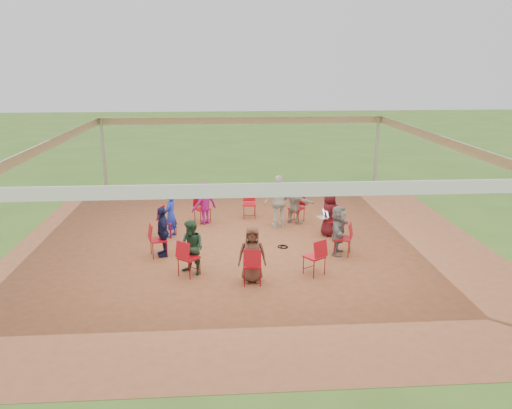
{
  "coord_description": "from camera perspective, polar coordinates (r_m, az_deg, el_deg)",
  "views": [
    {
      "loc": [
        -0.75,
        -13.05,
        4.89
      ],
      "look_at": [
        0.17,
        0.3,
        1.08
      ],
      "focal_mm": 35.0,
      "sensor_mm": 36.0,
      "label": 1
    }
  ],
  "objects": [
    {
      "name": "ground",
      "position": [
        13.96,
        -0.63,
        -4.63
      ],
      "size": [
        80.0,
        80.0,
        0.0
      ],
      "primitive_type": "plane",
      "color": "#375A1C",
      "rests_on": "ground"
    },
    {
      "name": "person_seated_7",
      "position": [
        13.26,
        9.39,
        -2.9
      ],
      "size": [
        0.86,
        1.31,
        1.33
      ],
      "primitive_type": "imported",
      "rotation": [
        0.0,
        0.0,
        1.21
      ],
      "color": "slate",
      "rests_on": "ground"
    },
    {
      "name": "person_seated_4",
      "position": [
        13.2,
        -10.62,
        -3.06
      ],
      "size": [
        0.59,
        0.86,
        1.33
      ],
      "primitive_type": "imported",
      "rotation": [
        0.0,
        0.0,
        -1.3
      ],
      "color": "#181B42",
      "rests_on": "ground"
    },
    {
      "name": "person_seated_3",
      "position": [
        14.6,
        -9.73,
        -1.16
      ],
      "size": [
        0.47,
        0.56,
        1.33
      ],
      "primitive_type": "imported",
      "rotation": [
        0.0,
        0.0,
        -1.93
      ],
      "color": "#1D2EB4",
      "rests_on": "ground"
    },
    {
      "name": "chair_4",
      "position": [
        14.72,
        -10.11,
        -1.94
      ],
      "size": [
        0.56,
        0.55,
        0.9
      ],
      "primitive_type": null,
      "rotation": [
        0.0,
        0.0,
        -1.93
      ],
      "color": "#B70B18",
      "rests_on": "ground"
    },
    {
      "name": "chair_2",
      "position": [
        16.23,
        -0.77,
        -0.0
      ],
      "size": [
        0.44,
        0.46,
        0.9
      ],
      "primitive_type": null,
      "rotation": [
        0.0,
        0.0,
        3.1
      ],
      "color": "#B70B18",
      "rests_on": "ground"
    },
    {
      "name": "chair_0",
      "position": [
        14.78,
        8.71,
        -1.8
      ],
      "size": [
        0.54,
        0.52,
        0.9
      ],
      "primitive_type": null,
      "rotation": [
        0.0,
        0.0,
        1.84
      ],
      "color": "#B70B18",
      "rests_on": "ground"
    },
    {
      "name": "chair_7",
      "position": [
        11.44,
        -0.44,
        -6.97
      ],
      "size": [
        0.44,
        0.46,
        0.9
      ],
      "primitive_type": null,
      "rotation": [
        0.0,
        0.0,
        -0.04
      ],
      "color": "#B70B18",
      "rests_on": "ground"
    },
    {
      "name": "person_seated_6",
      "position": [
        11.46,
        -0.46,
        -5.73
      ],
      "size": [
        0.66,
        0.39,
        1.33
      ],
      "primitive_type": "imported",
      "rotation": [
        0.0,
        0.0,
        -0.04
      ],
      "color": "brown",
      "rests_on": "ground"
    },
    {
      "name": "cable_coil",
      "position": [
        13.78,
        3.13,
        -4.85
      ],
      "size": [
        0.35,
        0.35,
        0.03
      ],
      "rotation": [
        0.0,
        0.0,
        -0.35
      ],
      "color": "black",
      "rests_on": "ground"
    },
    {
      "name": "person_seated_5",
      "position": [
        11.96,
        -7.34,
        -4.93
      ],
      "size": [
        0.74,
        0.69,
        1.33
      ],
      "primitive_type": "imported",
      "rotation": [
        0.0,
        0.0,
        -0.67
      ],
      "color": "#224530",
      "rests_on": "ground"
    },
    {
      "name": "person_seated_1",
      "position": [
        15.69,
        4.45,
        0.22
      ],
      "size": [
        1.25,
        1.13,
        1.33
      ],
      "primitive_type": "imported",
      "rotation": [
        0.0,
        0.0,
        2.47
      ],
      "color": "#A59D91",
      "rests_on": "ground"
    },
    {
      "name": "chair_5",
      "position": [
        13.26,
        -11.08,
        -4.0
      ],
      "size": [
        0.54,
        0.52,
        0.9
      ],
      "primitive_type": null,
      "rotation": [
        0.0,
        0.0,
        -1.3
      ],
      "color": "#B70B18",
      "rests_on": "ground"
    },
    {
      "name": "standing_person",
      "position": [
        15.19,
        2.65,
        0.34
      ],
      "size": [
        1.06,
        0.73,
        1.64
      ],
      "primitive_type": "imported",
      "rotation": [
        0.0,
        0.0,
        3.41
      ],
      "color": "silver",
      "rests_on": "ground"
    },
    {
      "name": "person_seated_0",
      "position": [
        14.66,
        8.33,
        -1.03
      ],
      "size": [
        0.52,
        0.72,
        1.33
      ],
      "primitive_type": "imported",
      "rotation": [
        0.0,
        0.0,
        1.84
      ],
      "color": "#450E15",
      "rests_on": "ground"
    },
    {
      "name": "chair_1",
      "position": [
        15.85,
        4.65,
        -0.45
      ],
      "size": [
        0.6,
        0.61,
        0.9
      ],
      "primitive_type": null,
      "rotation": [
        0.0,
        0.0,
        2.47
      ],
      "color": "#B70B18",
      "rests_on": "ground"
    },
    {
      "name": "laptop",
      "position": [
        14.6,
        7.78,
        -1.23
      ],
      "size": [
        0.36,
        0.41,
        0.24
      ],
      "rotation": [
        0.0,
        0.0,
        1.84
      ],
      "color": "#B7B7BC",
      "rests_on": "ground"
    },
    {
      "name": "chair_9",
      "position": [
        13.32,
        9.86,
        -3.84
      ],
      "size": [
        0.56,
        0.55,
        0.9
      ],
      "primitive_type": null,
      "rotation": [
        0.0,
        0.0,
        1.21
      ],
      "color": "#B70B18",
      "rests_on": "ground"
    },
    {
      "name": "tent",
      "position": [
        13.31,
        -0.66,
        4.97
      ],
      "size": [
        10.33,
        10.33,
        3.0
      ],
      "color": "#B2B2B7",
      "rests_on": "ground"
    },
    {
      "name": "chair_6",
      "position": [
        11.95,
        -7.68,
        -6.08
      ],
      "size": [
        0.6,
        0.61,
        0.9
      ],
      "primitive_type": null,
      "rotation": [
        0.0,
        0.0,
        -0.67
      ],
      "color": "#B70B18",
      "rests_on": "ground"
    },
    {
      "name": "person_seated_2",
      "position": [
        15.66,
        -5.94,
        0.15
      ],
      "size": [
        0.95,
        0.83,
        1.33
      ],
      "primitive_type": "imported",
      "rotation": [
        0.0,
        0.0,
        -2.56
      ],
      "color": "#810D62",
      "rests_on": "ground"
    },
    {
      "name": "chair_3",
      "position": [
        15.81,
        -6.15,
        -0.52
      ],
      "size": [
        0.59,
        0.6,
        0.9
      ],
      "primitive_type": null,
      "rotation": [
        0.0,
        0.0,
        -2.56
      ],
      "color": "#B70B18",
      "rests_on": "ground"
    },
    {
      "name": "chair_8",
      "position": [
        12.0,
        6.68,
        -5.96
      ],
      "size": [
        0.59,
        0.6,
        0.9
      ],
      "primitive_type": null,
      "rotation": [
        0.0,
        0.0,
        0.58
      ],
      "color": "#B70B18",
      "rests_on": "ground"
    },
    {
      "name": "dirt_patch",
      "position": [
        13.96,
        -0.63,
        -4.61
      ],
      "size": [
        13.0,
        13.0,
        0.0
      ],
      "primitive_type": "plane",
      "color": "brown",
      "rests_on": "ground"
    }
  ]
}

